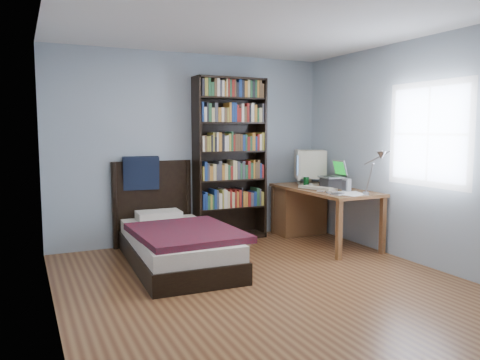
{
  "coord_description": "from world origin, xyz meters",
  "views": [
    {
      "loc": [
        -2.11,
        -3.85,
        1.5
      ],
      "look_at": [
        0.08,
        0.78,
        0.95
      ],
      "focal_mm": 35.0,
      "sensor_mm": 36.0,
      "label": 1
    }
  ],
  "objects_px": {
    "crt_monitor": "(309,165)",
    "laptop": "(332,180)",
    "speaker": "(347,185)",
    "bookshelf": "(230,159)",
    "bed": "(174,240)",
    "desk": "(305,207)",
    "soda_can": "(306,182)",
    "desk_lamp": "(379,160)",
    "keyboard": "(318,188)"
  },
  "relations": [
    {
      "from": "crt_monitor",
      "to": "laptop",
      "type": "height_order",
      "value": "crt_monitor"
    },
    {
      "from": "speaker",
      "to": "bookshelf",
      "type": "distance_m",
      "value": 1.6
    },
    {
      "from": "bed",
      "to": "crt_monitor",
      "type": "bearing_deg",
      "value": 13.9
    },
    {
      "from": "laptop",
      "to": "bookshelf",
      "type": "height_order",
      "value": "bookshelf"
    },
    {
      "from": "desk",
      "to": "crt_monitor",
      "type": "distance_m",
      "value": 0.59
    },
    {
      "from": "laptop",
      "to": "bed",
      "type": "distance_m",
      "value": 2.25
    },
    {
      "from": "laptop",
      "to": "bookshelf",
      "type": "bearing_deg",
      "value": 145.19
    },
    {
      "from": "desk",
      "to": "soda_can",
      "type": "bearing_deg",
      "value": -120.35
    },
    {
      "from": "desk_lamp",
      "to": "crt_monitor",
      "type": "bearing_deg",
      "value": 86.53
    },
    {
      "from": "laptop",
      "to": "soda_can",
      "type": "relative_size",
      "value": 2.77
    },
    {
      "from": "bed",
      "to": "laptop",
      "type": "bearing_deg",
      "value": 0.56
    },
    {
      "from": "laptop",
      "to": "desk_lamp",
      "type": "xyz_separation_m",
      "value": [
        -0.11,
        -1.01,
        0.33
      ]
    },
    {
      "from": "crt_monitor",
      "to": "bed",
      "type": "distance_m",
      "value": 2.33
    },
    {
      "from": "crt_monitor",
      "to": "soda_can",
      "type": "relative_size",
      "value": 4.3
    },
    {
      "from": "soda_can",
      "to": "speaker",
      "type": "bearing_deg",
      "value": -74.18
    },
    {
      "from": "speaker",
      "to": "bookshelf",
      "type": "xyz_separation_m",
      "value": [
        -1.09,
        1.13,
        0.29
      ]
    },
    {
      "from": "soda_can",
      "to": "bookshelf",
      "type": "relative_size",
      "value": 0.06
    },
    {
      "from": "bed",
      "to": "bookshelf",
      "type": "bearing_deg",
      "value": 37.32
    },
    {
      "from": "crt_monitor",
      "to": "speaker",
      "type": "distance_m",
      "value": 0.88
    },
    {
      "from": "laptop",
      "to": "desk_lamp",
      "type": "distance_m",
      "value": 1.07
    },
    {
      "from": "desk",
      "to": "bed",
      "type": "distance_m",
      "value": 2.15
    },
    {
      "from": "crt_monitor",
      "to": "desk_lamp",
      "type": "height_order",
      "value": "desk_lamp"
    },
    {
      "from": "laptop",
      "to": "keyboard",
      "type": "xyz_separation_m",
      "value": [
        -0.24,
        -0.03,
        -0.09
      ]
    },
    {
      "from": "desk",
      "to": "bookshelf",
      "type": "relative_size",
      "value": 0.74
    },
    {
      "from": "laptop",
      "to": "keyboard",
      "type": "relative_size",
      "value": 0.76
    },
    {
      "from": "laptop",
      "to": "speaker",
      "type": "xyz_separation_m",
      "value": [
        -0.03,
        -0.35,
        -0.02
      ]
    },
    {
      "from": "laptop",
      "to": "crt_monitor",
      "type": "bearing_deg",
      "value": 92.53
    },
    {
      "from": "keyboard",
      "to": "bed",
      "type": "distance_m",
      "value": 1.99
    },
    {
      "from": "crt_monitor",
      "to": "keyboard",
      "type": "bearing_deg",
      "value": -112.29
    },
    {
      "from": "soda_can",
      "to": "bookshelf",
      "type": "distance_m",
      "value": 1.08
    },
    {
      "from": "laptop",
      "to": "speaker",
      "type": "relative_size",
      "value": 2.29
    },
    {
      "from": "desk",
      "to": "laptop",
      "type": "bearing_deg",
      "value": -79.49
    },
    {
      "from": "soda_can",
      "to": "crt_monitor",
      "type": "bearing_deg",
      "value": 49.55
    },
    {
      "from": "desk",
      "to": "laptop",
      "type": "relative_size",
      "value": 4.38
    },
    {
      "from": "desk",
      "to": "speaker",
      "type": "relative_size",
      "value": 10.01
    },
    {
      "from": "crt_monitor",
      "to": "laptop",
      "type": "bearing_deg",
      "value": -87.47
    },
    {
      "from": "keyboard",
      "to": "bed",
      "type": "bearing_deg",
      "value": 162.56
    },
    {
      "from": "desk",
      "to": "keyboard",
      "type": "relative_size",
      "value": 3.31
    },
    {
      "from": "keyboard",
      "to": "speaker",
      "type": "distance_m",
      "value": 0.39
    },
    {
      "from": "crt_monitor",
      "to": "laptop",
      "type": "relative_size",
      "value": 1.55
    },
    {
      "from": "desk",
      "to": "bookshelf",
      "type": "xyz_separation_m",
      "value": [
        -1.03,
        0.29,
        0.68
      ]
    },
    {
      "from": "bookshelf",
      "to": "speaker",
      "type": "bearing_deg",
      "value": -46.04
    },
    {
      "from": "desk",
      "to": "bookshelf",
      "type": "distance_m",
      "value": 1.27
    },
    {
      "from": "bookshelf",
      "to": "bed",
      "type": "bearing_deg",
      "value": -142.68
    },
    {
      "from": "desk",
      "to": "bookshelf",
      "type": "height_order",
      "value": "bookshelf"
    },
    {
      "from": "speaker",
      "to": "bed",
      "type": "relative_size",
      "value": 0.08
    },
    {
      "from": "soda_can",
      "to": "desk",
      "type": "bearing_deg",
      "value": 59.65
    },
    {
      "from": "desk",
      "to": "desk_lamp",
      "type": "xyz_separation_m",
      "value": [
        -0.02,
        -1.5,
        0.75
      ]
    },
    {
      "from": "keyboard",
      "to": "speaker",
      "type": "xyz_separation_m",
      "value": [
        0.21,
        -0.32,
        0.06
      ]
    },
    {
      "from": "speaker",
      "to": "soda_can",
      "type": "relative_size",
      "value": 1.21
    }
  ]
}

